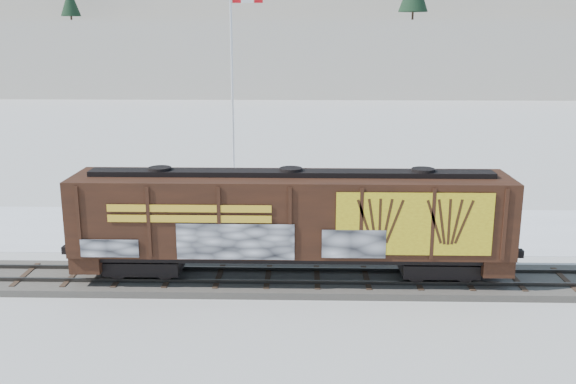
{
  "coord_description": "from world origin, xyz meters",
  "views": [
    {
      "loc": [
        3.43,
        -24.5,
        9.89
      ],
      "look_at": [
        2.75,
        3.0,
        3.11
      ],
      "focal_mm": 40.0,
      "sensor_mm": 36.0,
      "label": 1
    }
  ],
  "objects_px": {
    "car_white": "(354,224)",
    "hopper_railcar": "(291,217)",
    "car_dark": "(297,220)",
    "flagpole": "(235,121)",
    "car_silver": "(138,213)"
  },
  "relations": [
    {
      "from": "flagpole",
      "to": "car_silver",
      "type": "xyz_separation_m",
      "value": [
        -4.48,
        -6.05,
        -4.02
      ]
    },
    {
      "from": "car_white",
      "to": "car_dark",
      "type": "height_order",
      "value": "car_white"
    },
    {
      "from": "hopper_railcar",
      "to": "car_dark",
      "type": "distance_m",
      "value": 6.99
    },
    {
      "from": "flagpole",
      "to": "car_dark",
      "type": "height_order",
      "value": "flagpole"
    },
    {
      "from": "car_white",
      "to": "car_dark",
      "type": "relative_size",
      "value": 1.01
    },
    {
      "from": "hopper_railcar",
      "to": "car_silver",
      "type": "height_order",
      "value": "hopper_railcar"
    },
    {
      "from": "car_white",
      "to": "car_silver",
      "type": "bearing_deg",
      "value": 68.85
    },
    {
      "from": "hopper_railcar",
      "to": "flagpole",
      "type": "height_order",
      "value": "flagpole"
    },
    {
      "from": "hopper_railcar",
      "to": "flagpole",
      "type": "bearing_deg",
      "value": 105.01
    },
    {
      "from": "car_silver",
      "to": "hopper_railcar",
      "type": "bearing_deg",
      "value": -127.0
    },
    {
      "from": "car_white",
      "to": "hopper_railcar",
      "type": "bearing_deg",
      "value": 140.61
    },
    {
      "from": "hopper_railcar",
      "to": "car_dark",
      "type": "bearing_deg",
      "value": 88.53
    },
    {
      "from": "flagpole",
      "to": "car_silver",
      "type": "relative_size",
      "value": 2.77
    },
    {
      "from": "car_white",
      "to": "flagpole",
      "type": "bearing_deg",
      "value": 28.15
    },
    {
      "from": "flagpole",
      "to": "car_silver",
      "type": "bearing_deg",
      "value": -126.52
    }
  ]
}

